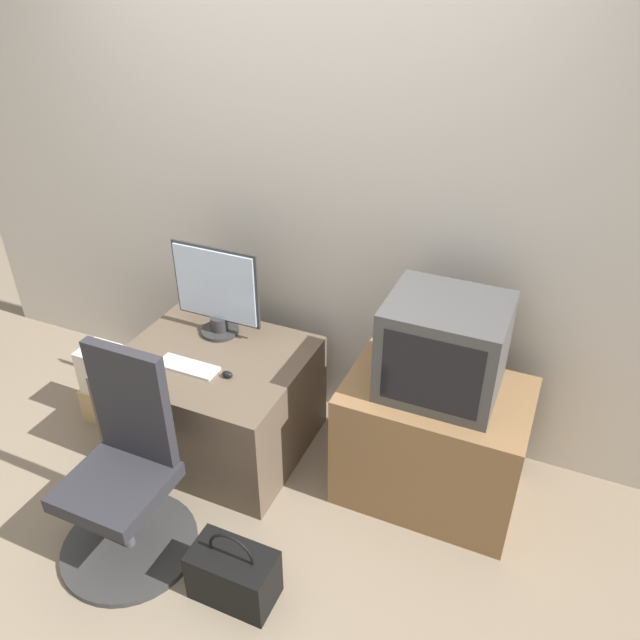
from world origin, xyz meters
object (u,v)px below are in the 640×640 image
Objects in this scene: keyboard at (188,367)px; office_chair at (126,483)px; mouse at (227,374)px; handbag at (234,573)px; crt_tv at (444,347)px; cardboard_box_lower at (109,401)px; main_monitor at (216,292)px.

keyboard is 0.31× the size of office_chair.
mouse reaches higher than handbag.
mouse is at bearing -165.42° from crt_tv.
handbag reaches higher than cardboard_box_lower.
keyboard reaches higher than handbag.
main_monitor is at bearing 93.84° from keyboard.
office_chair is (-1.12, -0.83, -0.48)m from crt_tv.
main_monitor is 1.33m from handbag.
cardboard_box_lower is at bearing 150.41° from handbag.
office_chair is 0.96m from cardboard_box_lower.
main_monitor reaches higher than keyboard.
main_monitor reaches higher than office_chair.
keyboard reaches higher than cardboard_box_lower.
main_monitor is 0.50× the size of office_chair.
mouse is at bearing -53.85° from main_monitor.
main_monitor is 0.41m from keyboard.
cardboard_box_lower is (-0.67, 0.64, -0.25)m from office_chair.
cardboard_box_lower is 0.65× the size of handbag.
office_chair reaches higher than keyboard.
main_monitor is 0.97× the size of crt_tv.
handbag is at bearing -6.01° from office_chair.
handbag is (1.22, -0.69, 0.02)m from cardboard_box_lower.
mouse is at bearing 3.35° from keyboard.
main_monitor is at bearing 176.32° from crt_tv.
cardboard_box_lower is (-0.61, -0.27, -0.70)m from main_monitor.
keyboard is at bearing -167.43° from crt_tv.
main_monitor is 1.60× the size of keyboard.
keyboard is 0.85× the size of handbag.
crt_tv is 0.52× the size of office_chair.
cardboard_box_lower is at bearing -155.69° from main_monitor.
main_monitor is 0.97m from cardboard_box_lower.
main_monitor is 2.10× the size of cardboard_box_lower.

